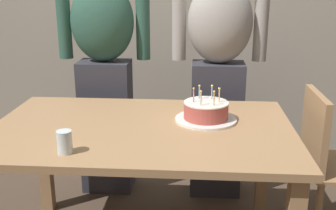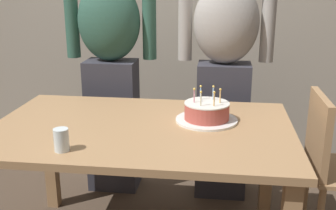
{
  "view_description": "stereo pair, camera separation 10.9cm",
  "coord_description": "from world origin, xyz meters",
  "px_view_note": "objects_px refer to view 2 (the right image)",
  "views": [
    {
      "loc": [
        0.27,
        -1.91,
        1.44
      ],
      "look_at": [
        0.13,
        0.05,
        0.84
      ],
      "focal_mm": 43.98,
      "sensor_mm": 36.0,
      "label": 1
    },
    {
      "loc": [
        0.38,
        -1.9,
        1.44
      ],
      "look_at": [
        0.13,
        0.05,
        0.84
      ],
      "focal_mm": 43.98,
      "sensor_mm": 36.0,
      "label": 2
    }
  ],
  "objects_px": {
    "water_glass_near": "(61,140)",
    "dining_chair": "(334,161)",
    "person_woman_cardigan": "(224,71)",
    "birthday_cake": "(207,113)",
    "person_man_bearded": "(111,67)"
  },
  "relations": [
    {
      "from": "birthday_cake",
      "to": "person_man_bearded",
      "type": "height_order",
      "value": "person_man_bearded"
    },
    {
      "from": "birthday_cake",
      "to": "person_man_bearded",
      "type": "relative_size",
      "value": 0.19
    },
    {
      "from": "person_man_bearded",
      "to": "water_glass_near",
      "type": "bearing_deg",
      "value": 93.62
    },
    {
      "from": "person_man_bearded",
      "to": "dining_chair",
      "type": "bearing_deg",
      "value": 158.31
    },
    {
      "from": "dining_chair",
      "to": "person_woman_cardigan",
      "type": "bearing_deg",
      "value": 47.92
    },
    {
      "from": "birthday_cake",
      "to": "water_glass_near",
      "type": "distance_m",
      "value": 0.75
    },
    {
      "from": "water_glass_near",
      "to": "dining_chair",
      "type": "relative_size",
      "value": 0.11
    },
    {
      "from": "person_woman_cardigan",
      "to": "birthday_cake",
      "type": "bearing_deg",
      "value": 81.92
    },
    {
      "from": "person_man_bearded",
      "to": "dining_chair",
      "type": "relative_size",
      "value": 1.9
    },
    {
      "from": "water_glass_near",
      "to": "person_woman_cardigan",
      "type": "relative_size",
      "value": 0.06
    },
    {
      "from": "water_glass_near",
      "to": "dining_chair",
      "type": "xyz_separation_m",
      "value": [
        1.28,
        0.54,
        -0.27
      ]
    },
    {
      "from": "birthday_cake",
      "to": "person_man_bearded",
      "type": "xyz_separation_m",
      "value": [
        -0.67,
        0.62,
        0.09
      ]
    },
    {
      "from": "water_glass_near",
      "to": "person_woman_cardigan",
      "type": "distance_m",
      "value": 1.28
    },
    {
      "from": "person_man_bearded",
      "to": "dining_chair",
      "type": "xyz_separation_m",
      "value": [
        1.35,
        -0.54,
        -0.36
      ]
    },
    {
      "from": "person_man_bearded",
      "to": "person_woman_cardigan",
      "type": "height_order",
      "value": "same"
    }
  ]
}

